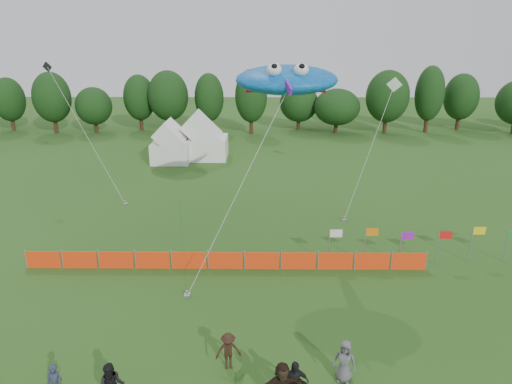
{
  "coord_description": "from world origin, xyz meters",
  "views": [
    {
      "loc": [
        0.2,
        -14.18,
        12.22
      ],
      "look_at": [
        0.0,
        6.0,
        5.2
      ],
      "focal_mm": 32.0,
      "sensor_mm": 36.0,
      "label": 1
    }
  ],
  "objects_px": {
    "tent_left": "(171,145)",
    "stingray_kite": "(286,79)",
    "barrier_fence": "(225,261)",
    "spectator_e": "(345,361)",
    "tent_right": "(203,141)",
    "spectator_c": "(228,351)",
    "spectator_d": "(294,384)"
  },
  "relations": [
    {
      "from": "spectator_d",
      "to": "stingray_kite",
      "type": "bearing_deg",
      "value": 75.17
    },
    {
      "from": "tent_right",
      "to": "spectator_d",
      "type": "bearing_deg",
      "value": -77.94
    },
    {
      "from": "tent_right",
      "to": "spectator_c",
      "type": "relative_size",
      "value": 3.33
    },
    {
      "from": "barrier_fence",
      "to": "spectator_c",
      "type": "relative_size",
      "value": 14.29
    },
    {
      "from": "barrier_fence",
      "to": "spectator_c",
      "type": "height_order",
      "value": "spectator_c"
    },
    {
      "from": "spectator_c",
      "to": "spectator_d",
      "type": "relative_size",
      "value": 0.85
    },
    {
      "from": "tent_right",
      "to": "stingray_kite",
      "type": "relative_size",
      "value": 0.41
    },
    {
      "from": "spectator_e",
      "to": "stingray_kite",
      "type": "relative_size",
      "value": 0.14
    },
    {
      "from": "barrier_fence",
      "to": "spectator_e",
      "type": "distance_m",
      "value": 9.86
    },
    {
      "from": "tent_left",
      "to": "stingray_kite",
      "type": "height_order",
      "value": "stingray_kite"
    },
    {
      "from": "barrier_fence",
      "to": "tent_left",
      "type": "bearing_deg",
      "value": 107.52
    },
    {
      "from": "stingray_kite",
      "to": "spectator_d",
      "type": "bearing_deg",
      "value": -90.91
    },
    {
      "from": "spectator_e",
      "to": "stingray_kite",
      "type": "distance_m",
      "value": 14.45
    },
    {
      "from": "spectator_c",
      "to": "spectator_e",
      "type": "xyz_separation_m",
      "value": [
        4.31,
        -0.65,
        0.09
      ]
    },
    {
      "from": "tent_left",
      "to": "tent_right",
      "type": "xyz_separation_m",
      "value": [
        2.94,
        1.5,
        0.14
      ]
    },
    {
      "from": "tent_right",
      "to": "spectator_d",
      "type": "xyz_separation_m",
      "value": [
        7.14,
        -33.42,
        -0.92
      ]
    },
    {
      "from": "spectator_c",
      "to": "spectator_d",
      "type": "xyz_separation_m",
      "value": [
        2.38,
        -1.86,
        0.13
      ]
    },
    {
      "from": "tent_right",
      "to": "spectator_c",
      "type": "xyz_separation_m",
      "value": [
        4.76,
        -31.56,
        -1.05
      ]
    },
    {
      "from": "tent_right",
      "to": "spectator_c",
      "type": "distance_m",
      "value": 31.94
    },
    {
      "from": "tent_right",
      "to": "spectator_c",
      "type": "bearing_deg",
      "value": -81.42
    },
    {
      "from": "tent_right",
      "to": "spectator_e",
      "type": "bearing_deg",
      "value": -74.26
    },
    {
      "from": "tent_left",
      "to": "stingray_kite",
      "type": "distance_m",
      "value": 23.6
    },
    {
      "from": "tent_left",
      "to": "barrier_fence",
      "type": "relative_size",
      "value": 0.17
    },
    {
      "from": "barrier_fence",
      "to": "spectator_e",
      "type": "relative_size",
      "value": 12.78
    },
    {
      "from": "barrier_fence",
      "to": "spectator_d",
      "type": "xyz_separation_m",
      "value": [
        3.07,
        -9.7,
        0.4
      ]
    },
    {
      "from": "tent_right",
      "to": "stingray_kite",
      "type": "height_order",
      "value": "stingray_kite"
    },
    {
      "from": "barrier_fence",
      "to": "spectator_c",
      "type": "bearing_deg",
      "value": -84.95
    },
    {
      "from": "spectator_e",
      "to": "stingray_kite",
      "type": "height_order",
      "value": "stingray_kite"
    },
    {
      "from": "spectator_c",
      "to": "spectator_d",
      "type": "bearing_deg",
      "value": -48.64
    },
    {
      "from": "spectator_c",
      "to": "stingray_kite",
      "type": "distance_m",
      "value": 14.14
    },
    {
      "from": "stingray_kite",
      "to": "spectator_e",
      "type": "bearing_deg",
      "value": -81.11
    },
    {
      "from": "stingray_kite",
      "to": "tent_right",
      "type": "bearing_deg",
      "value": 109.18
    }
  ]
}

